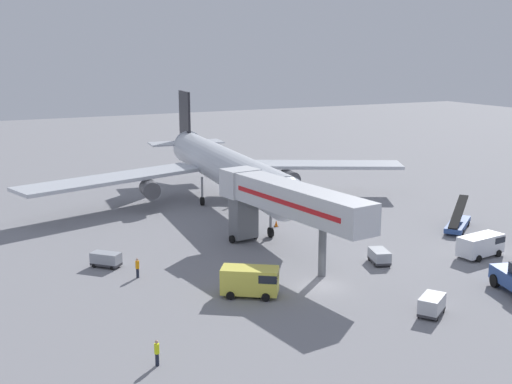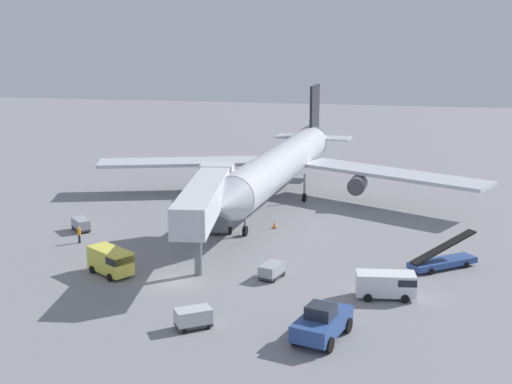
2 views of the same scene
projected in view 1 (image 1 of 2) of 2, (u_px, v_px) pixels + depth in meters
The scene contains 12 objects.
ground_plane at pixel (322, 286), 54.65m from camera, with size 300.00×300.00×0.00m, color gray.
airplane_at_gate at pixel (223, 166), 82.34m from camera, with size 51.49×48.18×13.40m.
jet_bridge at pixel (283, 200), 60.71m from camera, with size 5.84×20.61×7.54m.
belt_loader_truck at pixel (458, 223), 71.66m from camera, with size 6.52×5.64×3.25m.
service_van_outer_left at pixel (252, 280), 52.16m from camera, with size 4.95×4.23×2.38m.
service_van_mid_right at pixel (481, 244), 62.19m from camera, with size 5.00×2.73×2.13m.
baggage_cart_near_left at pixel (106, 259), 59.29m from camera, with size 2.80×2.81×1.36m.
baggage_cart_mid_center at pixel (379, 256), 60.24m from camera, with size 2.15×2.88×1.31m.
baggage_cart_far_left at pixel (432, 305), 48.51m from camera, with size 3.00×2.69×1.50m.
ground_crew_worker_foreground at pixel (157, 352), 40.68m from camera, with size 0.39×0.39×1.74m.
ground_crew_worker_midground at pixel (137, 267), 56.43m from camera, with size 0.35×0.35×1.78m.
safety_cone_alpha at pixel (276, 223), 72.92m from camera, with size 0.47×0.47×0.72m.
Camera 1 is at (-27.72, -43.94, 19.54)m, focal length 45.40 mm.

